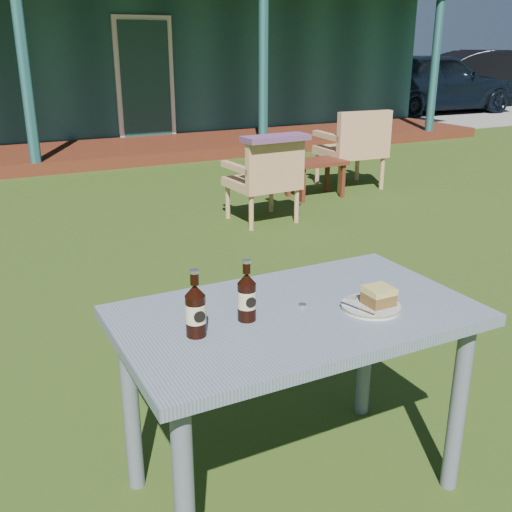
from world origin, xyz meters
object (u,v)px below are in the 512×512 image
car_far (494,78)px  cafe_table (296,337)px  side_table (316,166)px  plate (371,306)px  cola_bottle_near (247,296)px  car_near (432,82)px  cola_bottle_far (196,310)px  armchair_right (355,145)px  cake_slice (379,296)px  armchair_left (266,176)px

car_far → cafe_table: car_far is taller
car_far → side_table: size_ratio=7.28×
plate → cola_bottle_near: (-0.41, 0.11, 0.07)m
car_near → cola_bottle_near: (-9.70, -9.64, 0.08)m
cola_bottle_far → armchair_right: bearing=48.6°
cafe_table → car_far: bearing=40.1°
cola_bottle_far → cafe_table: bearing=2.6°
plate → cake_slice: bearing=-19.3°
cola_bottle_far → side_table: size_ratio=0.36×
cafe_table → cola_bottle_far: cola_bottle_far is taller
armchair_left → side_table: 1.13m
cafe_table → cake_slice: size_ratio=13.04×
cake_slice → cola_bottle_far: 0.63m
cola_bottle_far → cake_slice: bearing=-8.4°
cake_slice → armchair_right: bearing=54.7°
cake_slice → car_near: bearing=46.5°
armchair_left → plate: bearing=-112.3°
cafe_table → side_table: size_ratio=2.00×
cola_bottle_far → armchair_left: size_ratio=0.28×
plate → cake_slice: size_ratio=2.22×
car_near → cafe_table: car_near is taller
plate → side_table: size_ratio=0.34×
car_far → side_table: 12.11m
car_near → car_far: (3.03, 0.92, 0.00)m
cafe_table → armchair_left: bearing=63.5°
cola_bottle_near → armchair_right: bearing=50.0°
side_table → cola_bottle_far: bearing=-127.1°
cafe_table → cake_slice: 0.31m
cola_bottle_far → armchair_left: cola_bottle_far is taller
cake_slice → side_table: size_ratio=0.15×
car_near → side_table: size_ratio=7.04×
cake_slice → side_table: (2.26, 3.90, -0.42)m
cola_bottle_near → armchair_left: cola_bottle_near is taller
car_near → plate: (-9.29, -9.75, 0.01)m
cola_bottle_near → cake_slice: bearing=-15.5°
armchair_left → cola_bottle_far: bearing=-121.4°
cake_slice → armchair_right: (2.88, 4.06, -0.27)m
cake_slice → cola_bottle_near: bearing=164.5°
plate → cola_bottle_near: size_ratio=0.99×
car_far → cafe_table: size_ratio=3.64×
cafe_table → plate: (0.23, -0.10, 0.11)m
car_near → armchair_left: bearing=131.7°
cola_bottle_far → armchair_right: size_ratio=0.24×
plate → side_table: (2.28, 3.89, -0.39)m
plate → car_near: bearing=46.4°
cafe_table → cola_bottle_far: bearing=-177.4°
car_near → car_far: 3.16m
plate → cake_slice: cake_slice is taller
cola_bottle_near → plate: bearing=-15.3°
armchair_left → side_table: bearing=33.6°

